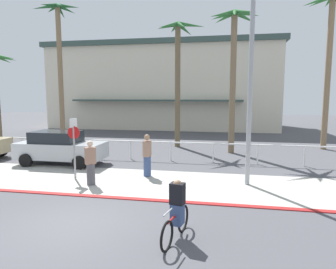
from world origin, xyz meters
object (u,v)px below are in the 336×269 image
cyclist_red_0 (177,211)px  stop_sign_bike_lane (74,140)px  car_silver_1 (60,147)px  pedestrian_1 (91,165)px  pedestrian_0 (147,157)px  palm_tree_1 (59,44)px  palm_tree_2 (178,58)px  streetlight_curb (251,74)px  palm_tree_4 (331,36)px  palm_tree_3 (234,47)px

cyclist_red_0 → stop_sign_bike_lane: bearing=138.3°
car_silver_1 → pedestrian_1: bearing=-45.5°
pedestrian_0 → pedestrian_1: (-1.84, -1.66, -0.04)m
palm_tree_1 → pedestrian_1: 14.11m
palm_tree_1 → pedestrian_0: palm_tree_1 is taller
palm_tree_2 → pedestrian_0: size_ratio=4.50×
stop_sign_bike_lane → car_silver_1: bearing=129.7°
stop_sign_bike_lane → palm_tree_1: size_ratio=0.25×
streetlight_curb → stop_sign_bike_lane: bearing=-177.1°
car_silver_1 → pedestrian_0: size_ratio=2.39×
car_silver_1 → streetlight_curb: bearing=-13.5°
palm_tree_2 → palm_tree_4: 9.67m
palm_tree_1 → pedestrian_1: size_ratio=5.75×
palm_tree_1 → pedestrian_1: palm_tree_1 is taller
cyclist_red_0 → pedestrian_1: bearing=136.3°
stop_sign_bike_lane → palm_tree_3: palm_tree_3 is taller
stop_sign_bike_lane → car_silver_1: 3.42m
streetlight_curb → cyclist_red_0: bearing=-112.5°
palm_tree_1 → palm_tree_2: size_ratio=1.22×
palm_tree_1 → palm_tree_3: size_ratio=1.20×
palm_tree_2 → pedestrian_0: palm_tree_2 is taller
palm_tree_2 → pedestrian_1: palm_tree_2 is taller
palm_tree_2 → car_silver_1: bearing=-127.9°
palm_tree_3 → cyclist_red_0: bearing=-96.9°
palm_tree_4 → pedestrian_0: (-9.60, -8.81, -6.34)m
palm_tree_4 → palm_tree_1: bearing=-179.7°
stop_sign_bike_lane → palm_tree_2: bearing=72.2°
stop_sign_bike_lane → palm_tree_2: palm_tree_2 is taller
cyclist_red_0 → palm_tree_3: bearing=83.1°
streetlight_curb → palm_tree_1: 16.39m
cyclist_red_0 → pedestrian_1: (-4.02, 3.84, 0.12)m
stop_sign_bike_lane → cyclist_red_0: size_ratio=1.43×
car_silver_1 → pedestrian_1: pedestrian_1 is taller
palm_tree_1 → palm_tree_4: (18.51, 0.10, -0.05)m
streetlight_curb → car_silver_1: 9.98m
stop_sign_bike_lane → palm_tree_3: (6.45, 7.41, 4.64)m
palm_tree_4 → pedestrian_1: (-11.44, -10.47, -6.39)m
palm_tree_1 → cyclist_red_0: size_ratio=5.64×
stop_sign_bike_lane → palm_tree_4: 16.80m
palm_tree_3 → pedestrian_1: palm_tree_3 is taller
palm_tree_1 → pedestrian_0: (8.91, -8.72, -6.40)m
palm_tree_1 → stop_sign_bike_lane: bearing=-58.1°
palm_tree_4 → car_silver_1: size_ratio=2.22×
pedestrian_0 → palm_tree_2: bearing=89.6°
cyclist_red_0 → pedestrian_0: pedestrian_0 is taller
palm_tree_2 → palm_tree_1: bearing=175.1°
pedestrian_0 → cyclist_red_0: bearing=-68.4°
stop_sign_bike_lane → palm_tree_2: 10.36m
streetlight_curb → palm_tree_1: palm_tree_1 is taller
palm_tree_1 → pedestrian_1: (7.07, -10.38, -6.44)m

